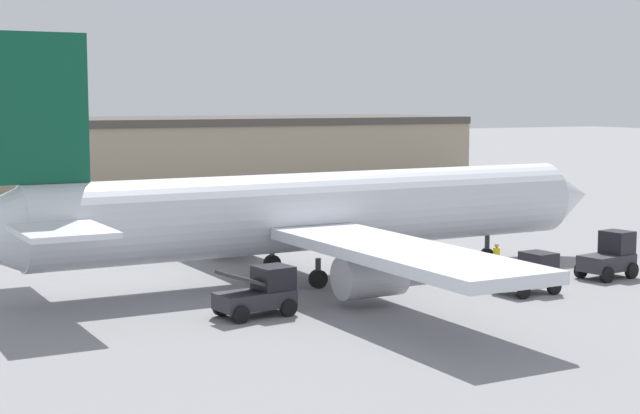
# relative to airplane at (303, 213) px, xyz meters

# --- Properties ---
(ground_plane) EXTENTS (400.00, 400.00, 0.00)m
(ground_plane) POSITION_rel_airplane_xyz_m (0.98, 0.03, -3.39)
(ground_plane) COLOR gray
(terminal_building) EXTENTS (66.52, 17.19, 7.33)m
(terminal_building) POSITION_rel_airplane_xyz_m (3.17, 45.34, 0.28)
(terminal_building) COLOR gray
(terminal_building) RESTS_ON ground_plane
(airplane) EXTENTS (37.64, 35.18, 12.07)m
(airplane) POSITION_rel_airplane_xyz_m (0.00, 0.00, 0.00)
(airplane) COLOR silver
(airplane) RESTS_ON ground_plane
(ground_crew_worker) EXTENTS (0.36, 0.36, 1.62)m
(ground_crew_worker) POSITION_rel_airplane_xyz_m (9.64, -3.36, -2.52)
(ground_crew_worker) COLOR #1E2338
(ground_crew_worker) RESTS_ON ground_plane
(baggage_tug) EXTENTS (2.98, 2.22, 1.90)m
(baggage_tug) POSITION_rel_airplane_xyz_m (7.98, -8.17, -2.50)
(baggage_tug) COLOR silver
(baggage_tug) RESTS_ON ground_plane
(belt_loader_truck) EXTENTS (3.49, 2.30, 2.06)m
(belt_loader_truck) POSITION_rel_airplane_xyz_m (-5.35, -6.86, -2.39)
(belt_loader_truck) COLOR #2D2D33
(belt_loader_truck) RESTS_ON ground_plane
(pushback_tug) EXTENTS (3.11, 2.34, 2.38)m
(pushback_tug) POSITION_rel_airplane_xyz_m (14.20, -6.84, -2.30)
(pushback_tug) COLOR #2D2D33
(pushback_tug) RESTS_ON ground_plane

